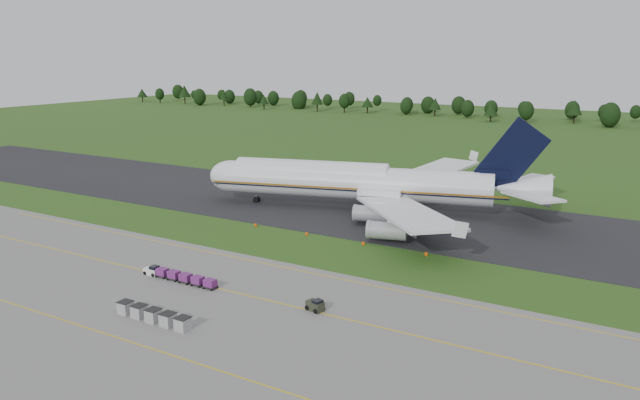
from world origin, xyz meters
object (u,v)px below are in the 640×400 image
Objects in this scene: utility_cart at (315,306)px; baggage_train at (178,276)px; aircraft at (362,182)px; edge_markers at (334,239)px; uld_row at (153,315)px.

baggage_train is at bearing -177.59° from utility_cart.
utility_cart is at bearing -69.45° from aircraft.
aircraft reaches higher than edge_markers.
baggage_train is 30.61m from edge_markers.
utility_cart reaches higher than edge_markers.
utility_cart is 20.06m from uld_row.
utility_cart is at bearing -65.28° from edge_markers.
utility_cart is (22.43, 0.94, -0.13)m from baggage_train.
aircraft is at bearing 86.16° from baggage_train.
uld_row is at bearing -139.78° from utility_cart.
aircraft is 51.91m from baggage_train.
aircraft is at bearing 110.55° from utility_cart.
uld_row is 0.32× the size of edge_markers.
edge_markers is (-12.97, 28.16, -0.39)m from utility_cart.
uld_row is at bearing -86.71° from aircraft.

